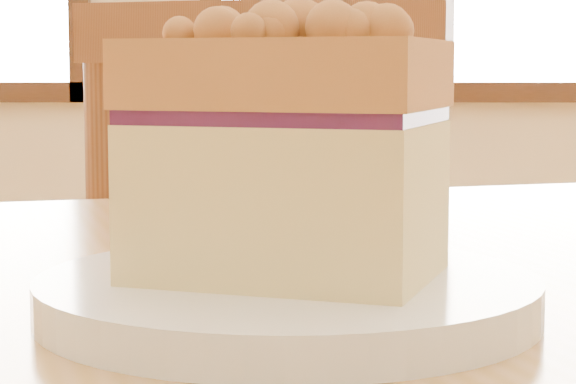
{
  "coord_description": "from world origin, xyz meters",
  "views": [
    {
      "loc": [
        -0.21,
        -0.51,
        0.86
      ],
      "look_at": [
        -0.21,
        0.01,
        0.8
      ],
      "focal_mm": 70.0,
      "sensor_mm": 36.0,
      "label": 1
    }
  ],
  "objects": [
    {
      "name": "plate",
      "position": [
        -0.21,
        -0.02,
        0.76
      ],
      "size": [
        0.22,
        0.22,
        0.02
      ],
      "color": "white",
      "rests_on": "cafe_table_main"
    },
    {
      "name": "cake_slice",
      "position": [
        -0.21,
        -0.02,
        0.83
      ],
      "size": [
        0.15,
        0.13,
        0.12
      ],
      "rotation": [
        0.0,
        0.0,
        -0.32
      ],
      "color": "#E7DC83",
      "rests_on": "plate"
    }
  ]
}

